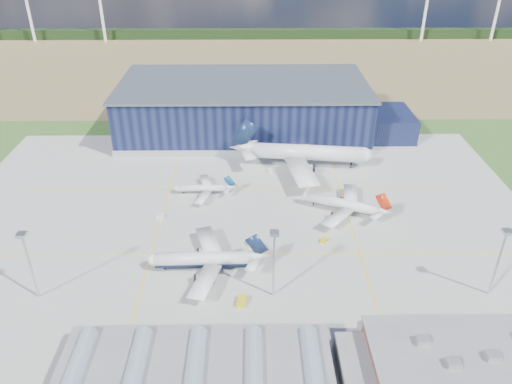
{
  "coord_description": "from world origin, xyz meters",
  "views": [
    {
      "loc": [
        3.65,
        -143.99,
        101.63
      ],
      "look_at": [
        5.38,
        15.84,
        9.25
      ],
      "focal_mm": 35.0,
      "sensor_mm": 36.0,
      "label": 1
    }
  ],
  "objects_px": {
    "airliner_regional": "(202,185)",
    "gse_tug_c": "(327,158)",
    "airliner_widebody": "(308,145)",
    "gse_tug_a": "(242,301)",
    "hangar": "(249,110)",
    "airliner_navy": "(202,253)",
    "ops_building": "(462,362)",
    "gse_cart_b": "(160,216)",
    "gse_tug_b": "(324,240)",
    "airstair": "(374,328)",
    "car_b": "(208,281)",
    "gse_cart_a": "(270,171)",
    "light_mast_west": "(27,255)",
    "gse_van_b": "(310,174)",
    "gse_van_a": "(217,261)",
    "car_a": "(255,329)",
    "gse_van_c": "(413,331)",
    "light_mast_center": "(274,254)",
    "airliner_red": "(342,199)",
    "light_mast_east": "(501,252)"
  },
  "relations": [
    {
      "from": "gse_tug_a",
      "to": "gse_van_a",
      "type": "height_order",
      "value": "gse_van_a"
    },
    {
      "from": "airliner_red",
      "to": "gse_cart_a",
      "type": "height_order",
      "value": "airliner_red"
    },
    {
      "from": "light_mast_east",
      "to": "hangar",
      "type": "bearing_deg",
      "value": 120.05
    },
    {
      "from": "airliner_widebody",
      "to": "gse_tug_a",
      "type": "relative_size",
      "value": 15.88
    },
    {
      "from": "light_mast_center",
      "to": "gse_tug_b",
      "type": "relative_size",
      "value": 8.05
    },
    {
      "from": "airliner_widebody",
      "to": "gse_tug_b",
      "type": "xyz_separation_m",
      "value": [
        0.48,
        -57.89,
        -9.64
      ]
    },
    {
      "from": "airliner_regional",
      "to": "gse_tug_c",
      "type": "distance_m",
      "value": 62.96
    },
    {
      "from": "gse_tug_b",
      "to": "airstair",
      "type": "distance_m",
      "value": 43.15
    },
    {
      "from": "light_mast_west",
      "to": "gse_cart_a",
      "type": "relative_size",
      "value": 7.9
    },
    {
      "from": "airliner_red",
      "to": "gse_tug_c",
      "type": "xyz_separation_m",
      "value": [
        0.72,
        45.54,
        -5.08
      ]
    },
    {
      "from": "light_mast_center",
      "to": "airstair",
      "type": "distance_m",
      "value": 33.88
    },
    {
      "from": "hangar",
      "to": "gse_tug_a",
      "type": "distance_m",
      "value": 128.94
    },
    {
      "from": "gse_tug_a",
      "to": "gse_van_c",
      "type": "height_order",
      "value": "gse_van_c"
    },
    {
      "from": "hangar",
      "to": "airliner_widebody",
      "type": "height_order",
      "value": "hangar"
    },
    {
      "from": "light_mast_west",
      "to": "gse_van_b",
      "type": "relative_size",
      "value": 4.38
    },
    {
      "from": "hangar",
      "to": "car_b",
      "type": "distance_m",
      "value": 120.24
    },
    {
      "from": "gse_tug_a",
      "to": "gse_tug_c",
      "type": "bearing_deg",
      "value": 76.38
    },
    {
      "from": "gse_van_a",
      "to": "car_a",
      "type": "height_order",
      "value": "gse_van_a"
    },
    {
      "from": "ops_building",
      "to": "airliner_navy",
      "type": "relative_size",
      "value": 1.17
    },
    {
      "from": "light_mast_center",
      "to": "airstair",
      "type": "height_order",
      "value": "light_mast_center"
    },
    {
      "from": "airliner_widebody",
      "to": "gse_cart_a",
      "type": "xyz_separation_m",
      "value": [
        -16.54,
        -5.48,
        -9.63
      ]
    },
    {
      "from": "gse_van_c",
      "to": "airliner_widebody",
      "type": "bearing_deg",
      "value": 18.05
    },
    {
      "from": "gse_tug_c",
      "to": "car_b",
      "type": "bearing_deg",
      "value": -138.14
    },
    {
      "from": "airliner_regional",
      "to": "car_b",
      "type": "relative_size",
      "value": 6.66
    },
    {
      "from": "airliner_widebody",
      "to": "gse_cart_a",
      "type": "relative_size",
      "value": 21.62
    },
    {
      "from": "gse_tug_a",
      "to": "airliner_navy",
      "type": "bearing_deg",
      "value": 135.61
    },
    {
      "from": "light_mast_east",
      "to": "car_a",
      "type": "height_order",
      "value": "light_mast_east"
    },
    {
      "from": "gse_tug_b",
      "to": "gse_cart_b",
      "type": "bearing_deg",
      "value": -167.42
    },
    {
      "from": "gse_van_b",
      "to": "gse_van_c",
      "type": "xyz_separation_m",
      "value": [
        18.67,
        -90.77,
        -0.04
      ]
    },
    {
      "from": "light_mast_west",
      "to": "light_mast_center",
      "type": "distance_m",
      "value": 70.0
    },
    {
      "from": "light_mast_west",
      "to": "gse_tug_c",
      "type": "height_order",
      "value": "light_mast_west"
    },
    {
      "from": "gse_tug_c",
      "to": "gse_tug_b",
      "type": "bearing_deg",
      "value": -117.28
    },
    {
      "from": "airliner_regional",
      "to": "gse_van_b",
      "type": "xyz_separation_m",
      "value": [
        44.78,
        14.07,
        -2.89
      ]
    },
    {
      "from": "light_mast_center",
      "to": "airliner_regional",
      "type": "relative_size",
      "value": 0.92
    },
    {
      "from": "light_mast_center",
      "to": "gse_cart_a",
      "type": "bearing_deg",
      "value": 88.67
    },
    {
      "from": "airliner_navy",
      "to": "airliner_regional",
      "type": "relative_size",
      "value": 1.56
    },
    {
      "from": "airliner_widebody",
      "to": "hangar",
      "type": "bearing_deg",
      "value": 129.44
    },
    {
      "from": "gse_tug_b",
      "to": "gse_van_c",
      "type": "relative_size",
      "value": 0.59
    },
    {
      "from": "gse_tug_b",
      "to": "airstair",
      "type": "bearing_deg",
      "value": -51.89
    },
    {
      "from": "light_mast_center",
      "to": "airliner_red",
      "type": "distance_m",
      "value": 54.95
    },
    {
      "from": "airliner_navy",
      "to": "car_b",
      "type": "height_order",
      "value": "airliner_navy"
    },
    {
      "from": "airliner_regional",
      "to": "car_a",
      "type": "bearing_deg",
      "value": 105.63
    },
    {
      "from": "airliner_regional",
      "to": "car_b",
      "type": "distance_m",
      "value": 55.41
    },
    {
      "from": "car_b",
      "to": "gse_cart_b",
      "type": "bearing_deg",
      "value": 32.64
    },
    {
      "from": "airliner_widebody",
      "to": "gse_cart_a",
      "type": "distance_m",
      "value": 19.91
    },
    {
      "from": "hangar",
      "to": "gse_tug_b",
      "type": "height_order",
      "value": "hangar"
    },
    {
      "from": "gse_cart_a",
      "to": "light_mast_west",
      "type": "bearing_deg",
      "value": -148.79
    },
    {
      "from": "ops_building",
      "to": "gse_cart_b",
      "type": "xyz_separation_m",
      "value": [
        -85.36,
        72.82,
        -4.09
      ]
    },
    {
      "from": "hangar",
      "to": "airliner_navy",
      "type": "distance_m",
      "value": 113.27
    },
    {
      "from": "airliner_widebody",
      "to": "car_b",
      "type": "relative_size",
      "value": 16.69
    }
  ]
}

